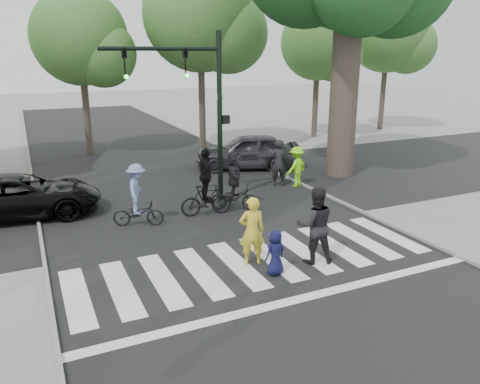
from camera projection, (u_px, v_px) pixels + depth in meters
The scene contains 21 objects.
ground at pixel (273, 277), 11.47m from camera, with size 120.00×120.00×0.00m, color gray.
road_stem at pixel (202, 215), 15.81m from camera, with size 10.00×70.00×0.01m, color black.
road_cross at pixel (175, 192), 18.42m from camera, with size 70.00×10.00×0.01m, color black.
curb_left at pixel (41, 238), 13.76m from camera, with size 0.10×70.00×0.10m, color gray.
curb_right at pixel (326, 195), 17.84m from camera, with size 0.10×70.00×0.10m, color gray.
crosswalk at pixel (261, 266), 12.05m from camera, with size 10.00×3.85×0.01m.
traffic_signal at pixel (196, 95), 15.88m from camera, with size 4.45×0.29×6.00m.
bg_tree_2 at pixel (86, 42), 23.53m from camera, with size 5.04×4.80×8.40m.
bg_tree_3 at pixel (207, 19), 24.48m from camera, with size 6.30×6.00×10.20m.
bg_tree_4 at pixel (323, 46), 28.80m from camera, with size 4.83×4.60×8.15m.
bg_tree_5 at pixel (393, 35), 31.52m from camera, with size 5.67×5.40×9.30m.
pedestrian_woman at pixel (252, 231), 11.93m from camera, with size 0.67×0.44×1.82m, color gold.
pedestrian_child at pixel (275, 253), 11.45m from camera, with size 0.57×0.37×1.16m, color #10123A.
pedestrian_adult at pixel (315, 225), 12.03m from camera, with size 1.00×0.78×2.05m, color black.
cyclist_left at pixel (137, 199), 14.62m from camera, with size 1.68×1.18×2.01m.
cyclist_mid at pixel (206, 188), 15.57m from camera, with size 1.79×1.11×2.29m.
cyclist_right at pixel (234, 184), 16.12m from camera, with size 1.73×1.59×2.10m.
car_suv at pixel (19, 196), 15.48m from camera, with size 2.39×5.17×1.44m, color black.
car_grey at pixel (247, 151), 21.96m from camera, with size 1.95×4.84×1.65m, color #302F34.
bystander_hivis at pixel (297, 167), 19.03m from camera, with size 1.06×0.61×1.64m, color #88FF17.
bystander_dark at pixel (279, 163), 19.07m from camera, with size 0.70×0.46×1.92m, color black.
Camera 1 is at (-5.12, -9.08, 5.30)m, focal length 35.00 mm.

